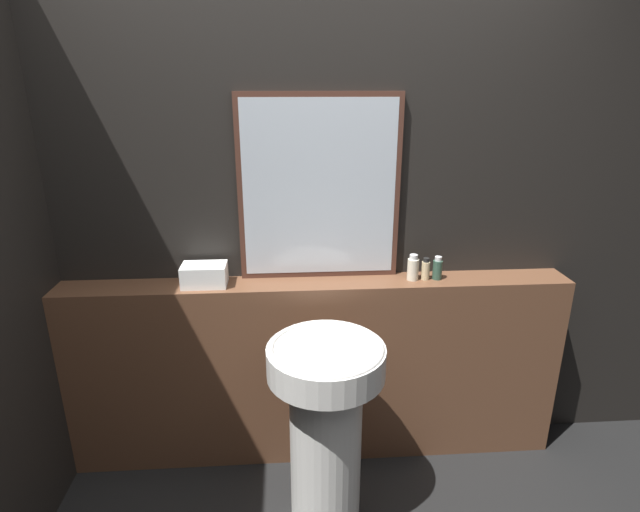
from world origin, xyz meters
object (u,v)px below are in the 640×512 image
towel_stack (204,275)px  lotion_bottle (437,269)px  mirror (319,189)px  pedestal_sink (326,421)px  shampoo_bottle (413,268)px  conditioner_bottle (426,270)px

towel_stack → lotion_bottle: lotion_bottle is taller
mirror → pedestal_sink: bearing=-91.1°
mirror → shampoo_bottle: mirror is taller
towel_stack → conditioner_bottle: conditioner_bottle is taller
conditioner_bottle → lotion_bottle: lotion_bottle is taller
towel_stack → lotion_bottle: 1.12m
conditioner_bottle → lotion_bottle: bearing=0.0°
shampoo_bottle → conditioner_bottle: bearing=-0.0°
pedestal_sink → mirror: 1.04m
towel_stack → shampoo_bottle: (1.00, 0.00, 0.01)m
mirror → towel_stack: mirror is taller
towel_stack → shampoo_bottle: bearing=0.0°
pedestal_sink → shampoo_bottle: shampoo_bottle is taller
pedestal_sink → mirror: (0.01, 0.54, 0.89)m
shampoo_bottle → conditioner_bottle: size_ratio=1.17×
mirror → towel_stack: (-0.55, -0.08, -0.39)m
towel_stack → conditioner_bottle: size_ratio=1.90×
mirror → shampoo_bottle: (0.45, -0.08, -0.38)m
mirror → lotion_bottle: size_ratio=7.57×
pedestal_sink → lotion_bottle: (0.58, 0.46, 0.51)m
mirror → lotion_bottle: bearing=-8.3°
pedestal_sink → shampoo_bottle: (0.46, 0.46, 0.51)m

